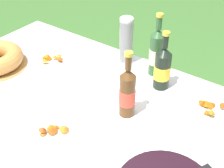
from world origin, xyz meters
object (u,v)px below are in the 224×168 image
at_px(snack_plate_right, 208,107).
at_px(cup_stack, 126,41).
at_px(snack_plate_near, 53,59).
at_px(snack_plate_left, 53,131).
at_px(cider_bottle_green, 156,52).
at_px(cider_bottle_amber, 127,92).
at_px(juice_bottle_red, 162,68).

bearing_deg(snack_plate_right, cup_stack, 167.35).
bearing_deg(snack_plate_near, cup_stack, 34.83).
height_order(cup_stack, snack_plate_left, cup_stack).
xyz_separation_m(snack_plate_near, snack_plate_left, (0.40, -0.41, 0.00)).
xyz_separation_m(cup_stack, snack_plate_right, (0.53, -0.12, -0.12)).
relative_size(cider_bottle_green, cider_bottle_amber, 1.07).
bearing_deg(juice_bottle_red, cider_bottle_green, 133.78).
bearing_deg(cider_bottle_amber, juice_bottle_red, 84.90).
height_order(cup_stack, cider_bottle_green, cider_bottle_green).
xyz_separation_m(cider_bottle_green, snack_plate_right, (0.34, -0.12, -0.12)).
relative_size(snack_plate_near, snack_plate_right, 1.06).
bearing_deg(cider_bottle_green, snack_plate_near, -156.24).
height_order(cider_bottle_amber, juice_bottle_red, cider_bottle_amber).
height_order(cup_stack, snack_plate_near, cup_stack).
xyz_separation_m(cider_bottle_green, snack_plate_near, (-0.53, -0.23, -0.12)).
xyz_separation_m(cider_bottle_green, snack_plate_left, (-0.12, -0.64, -0.12)).
xyz_separation_m(cider_bottle_green, cider_bottle_amber, (0.06, -0.36, -0.01)).
height_order(snack_plate_left, snack_plate_right, snack_plate_right).
bearing_deg(snack_plate_left, snack_plate_right, 48.43).
height_order(cider_bottle_amber, snack_plate_left, cider_bottle_amber).
height_order(cider_bottle_green, juice_bottle_red, cider_bottle_green).
xyz_separation_m(cider_bottle_amber, snack_plate_near, (-0.59, 0.13, -0.11)).
height_order(cup_stack, juice_bottle_red, juice_bottle_red).
bearing_deg(juice_bottle_red, snack_plate_left, -110.45).
xyz_separation_m(cider_bottle_amber, snack_plate_right, (0.28, 0.24, -0.11)).
distance_m(cider_bottle_amber, snack_plate_right, 0.39).
xyz_separation_m(cup_stack, snack_plate_left, (0.07, -0.65, -0.12)).
bearing_deg(cider_bottle_amber, snack_plate_near, 167.75).
bearing_deg(cider_bottle_amber, snack_plate_right, 40.50).
relative_size(snack_plate_left, snack_plate_right, 0.97).
distance_m(juice_bottle_red, snack_plate_left, 0.60).
bearing_deg(cider_bottle_green, juice_bottle_red, -46.22).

